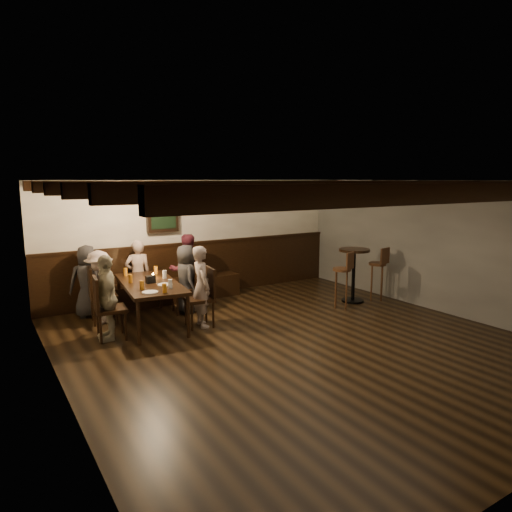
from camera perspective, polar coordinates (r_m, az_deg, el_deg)
room at (r=8.35m, az=-5.33°, el=0.28°), size 7.00×7.00×7.00m
dining_table at (r=7.81m, az=-13.10°, el=-3.65°), size 1.09×2.02×0.72m
chair_left_near at (r=8.23m, az=-18.60°, el=-5.88°), size 0.49×0.49×0.97m
chair_left_far at (r=7.36m, az=-17.78°, el=-7.61°), size 0.50×0.50×0.98m
chair_right_near at (r=8.50m, az=-8.88°, el=-5.13°), size 0.46×0.46×0.90m
chair_right_far at (r=7.66m, az=-6.97°, el=-6.54°), size 0.50×0.50×0.98m
person_bench_left at (r=8.57m, az=-20.27°, el=-2.97°), size 0.67×0.48×1.29m
person_bench_centre at (r=8.82m, az=-14.53°, el=-2.26°), size 0.51×0.37×1.31m
person_bench_right at (r=8.87m, az=-8.65°, el=-1.73°), size 0.73×0.60×1.39m
person_left_near at (r=8.15m, az=-18.93°, el=-3.69°), size 0.55×0.85×1.24m
person_left_far at (r=7.27m, az=-18.15°, el=-4.95°), size 0.41×0.80×1.31m
person_right_near at (r=8.42m, az=-8.74°, el=-2.82°), size 0.47×0.65×1.25m
person_right_far at (r=7.57m, az=-6.82°, el=-3.79°), size 0.38×0.53×1.35m
pint_a at (r=8.41m, az=-16.00°, el=-1.93°), size 0.07×0.07×0.14m
pint_b at (r=8.46m, az=-12.40°, el=-1.72°), size 0.07×0.07×0.14m
pint_c at (r=7.83m, az=-15.44°, el=-2.75°), size 0.07×0.07×0.14m
pint_d at (r=8.04m, az=-11.34°, el=-2.27°), size 0.07×0.07×0.14m
pint_e at (r=7.31m, az=-14.08°, el=-3.55°), size 0.07×0.07×0.14m
pint_f at (r=7.30m, az=-10.69°, el=-3.44°), size 0.07×0.07×0.14m
pint_g at (r=7.03m, az=-11.36°, el=-3.97°), size 0.07×0.07×0.14m
plate_near at (r=7.10m, az=-13.11°, el=-4.42°), size 0.24×0.24×0.01m
plate_far at (r=7.55m, az=-11.30°, el=-3.52°), size 0.24×0.24×0.01m
condiment_caddy at (r=7.74m, az=-13.05°, el=-2.87°), size 0.15×0.10×0.12m
candle at (r=8.10m, az=-12.74°, el=-2.55°), size 0.05×0.05×0.05m
high_top_table at (r=9.22m, az=12.12°, el=-1.37°), size 0.60×0.60×1.07m
bar_stool_left at (r=8.80m, az=10.65°, el=-3.83°), size 0.38×0.39×1.08m
bar_stool_right at (r=9.52m, az=14.88°, el=-2.96°), size 0.35×0.37×1.08m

